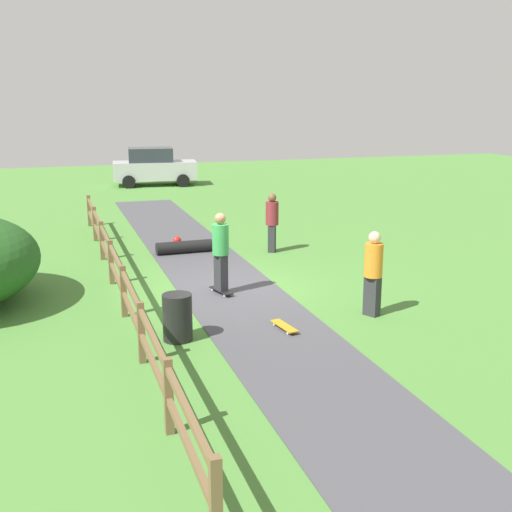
% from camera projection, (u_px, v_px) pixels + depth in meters
% --- Properties ---
extents(ground_plane, '(60.00, 60.00, 0.00)m').
position_uv_depth(ground_plane, '(228.00, 289.00, 15.71)').
color(ground_plane, '#4C8438').
extents(asphalt_path, '(2.40, 28.00, 0.02)m').
position_uv_depth(asphalt_path, '(228.00, 288.00, 15.71)').
color(asphalt_path, '#47474C').
rests_on(asphalt_path, ground_plane).
extents(wooden_fence, '(0.12, 18.12, 1.10)m').
position_uv_depth(wooden_fence, '(117.00, 270.00, 14.78)').
color(wooden_fence, brown).
rests_on(wooden_fence, ground_plane).
extents(trash_bin, '(0.56, 0.56, 0.90)m').
position_uv_depth(trash_bin, '(177.00, 317.00, 12.32)').
color(trash_bin, black).
rests_on(trash_bin, ground_plane).
extents(skater_riding, '(0.47, 0.82, 1.90)m').
position_uv_depth(skater_riding, '(221.00, 249.00, 15.02)').
color(skater_riding, black).
rests_on(skater_riding, asphalt_path).
extents(skater_fallen, '(1.65, 1.27, 0.36)m').
position_uv_depth(skater_fallen, '(184.00, 246.00, 19.21)').
color(skater_fallen, black).
rests_on(skater_fallen, asphalt_path).
extents(skateboard_loose, '(0.31, 0.82, 0.08)m').
position_uv_depth(skateboard_loose, '(284.00, 326.00, 12.91)').
color(skateboard_loose, '#BF8C19').
rests_on(skateboard_loose, asphalt_path).
extents(bystander_maroon, '(0.51, 0.51, 1.74)m').
position_uv_depth(bystander_maroon, '(272.00, 220.00, 19.20)').
color(bystander_maroon, '#2D2D33').
rests_on(bystander_maroon, ground_plane).
extents(bystander_orange, '(0.51, 0.51, 1.81)m').
position_uv_depth(bystander_orange, '(373.00, 269.00, 13.58)').
color(bystander_orange, '#2D2D33').
rests_on(bystander_orange, ground_plane).
extents(parked_car_silver, '(4.37, 2.36, 1.92)m').
position_uv_depth(parked_car_silver, '(154.00, 167.00, 33.54)').
color(parked_car_silver, '#B7B7BC').
rests_on(parked_car_silver, ground_plane).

